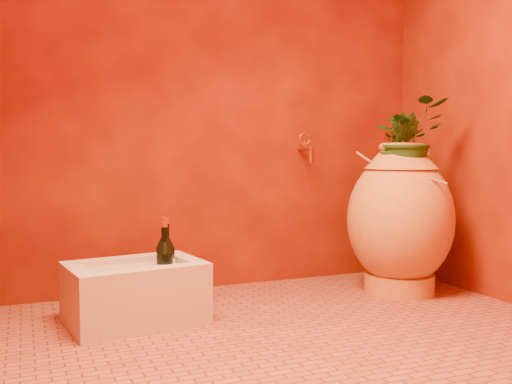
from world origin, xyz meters
name	(u,v)px	position (x,y,z in m)	size (l,w,h in m)	color
floor	(301,335)	(0.00, 0.00, 0.00)	(2.50, 2.50, 0.00)	#974731
wall_back	(224,73)	(0.00, 1.00, 1.25)	(2.50, 0.02, 2.50)	#550E04
amphora	(400,219)	(0.85, 0.46, 0.42)	(0.67, 0.67, 0.84)	#BF8436
stone_basin	(135,294)	(-0.63, 0.46, 0.13)	(0.65, 0.49, 0.28)	beige
wine_bottle_a	(164,260)	(-0.48, 0.51, 0.27)	(0.08, 0.08, 0.33)	black
wine_bottle_b	(167,261)	(-0.47, 0.50, 0.27)	(0.08, 0.08, 0.32)	black
wine_bottle_c	(165,267)	(-0.51, 0.37, 0.27)	(0.08, 0.08, 0.32)	black
wall_tap	(306,147)	(0.49, 0.91, 0.82)	(0.08, 0.17, 0.18)	#A96B27
plant_main	(407,138)	(0.87, 0.43, 0.87)	(0.40, 0.34, 0.44)	#194017
plant_side	(399,147)	(0.81, 0.43, 0.82)	(0.21, 0.17, 0.37)	#194017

